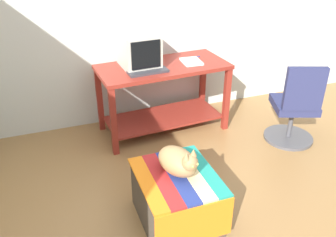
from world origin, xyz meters
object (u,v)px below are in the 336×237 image
object	(u,v)px
keyboard	(148,72)
office_chair	(295,109)
tv_monitor	(139,50)
desk	(163,87)
ottoman_with_blanket	(177,198)
cat	(179,161)
book	(191,61)

from	to	relation	value
keyboard	office_chair	distance (m)	1.56
tv_monitor	keyboard	distance (m)	0.27
desk	keyboard	size ratio (longest dim) A/B	3.50
desk	office_chair	bearing A→B (deg)	-35.20
ottoman_with_blanket	cat	size ratio (longest dim) A/B	1.58
book	ottoman_with_blanket	distance (m)	1.63
tv_monitor	book	bearing A→B (deg)	-12.20
ottoman_with_blanket	office_chair	bearing A→B (deg)	22.96
desk	cat	bearing A→B (deg)	-108.33
cat	office_chair	bearing A→B (deg)	1.90
keyboard	cat	bearing A→B (deg)	-100.49
office_chair	ottoman_with_blanket	bearing A→B (deg)	43.36
desk	tv_monitor	size ratio (longest dim) A/B	3.19
tv_monitor	ottoman_with_blanket	world-z (taller)	tv_monitor
book	office_chair	xyz separation A→B (m)	(0.87, -0.70, -0.39)
book	ottoman_with_blanket	xyz separation A→B (m)	(-0.69, -1.37, -0.56)
keyboard	ottoman_with_blanket	size ratio (longest dim) A/B	0.58
keyboard	office_chair	size ratio (longest dim) A/B	0.45
ottoman_with_blanket	office_chair	world-z (taller)	office_chair
desk	tv_monitor	xyz separation A→B (m)	(-0.24, 0.06, 0.41)
keyboard	tv_monitor	bearing A→B (deg)	93.88
ottoman_with_blanket	book	bearing A→B (deg)	63.07
tv_monitor	office_chair	distance (m)	1.72
desk	ottoman_with_blanket	bearing A→B (deg)	-108.90
book	cat	xyz separation A→B (m)	(-0.67, -1.34, -0.24)
tv_monitor	cat	xyz separation A→B (m)	(-0.12, -1.42, -0.40)
tv_monitor	ottoman_with_blanket	size ratio (longest dim) A/B	0.64
book	office_chair	distance (m)	1.19
desk	office_chair	size ratio (longest dim) A/B	1.57
desk	tv_monitor	world-z (taller)	tv_monitor
tv_monitor	book	distance (m)	0.58
tv_monitor	book	size ratio (longest dim) A/B	1.82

